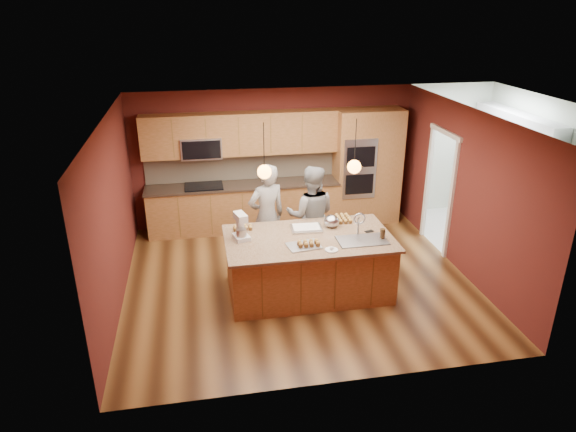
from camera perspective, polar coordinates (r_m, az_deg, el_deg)
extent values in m
plane|color=#3F2410|center=(8.48, 1.11, -7.03)|extent=(5.50, 5.50, 0.00)
plane|color=silver|center=(7.51, 1.27, 11.15)|extent=(5.50, 5.50, 0.00)
plane|color=#531C18|center=(10.22, -1.63, 6.52)|extent=(5.50, 0.00, 5.50)
plane|color=#531C18|center=(5.70, 6.24, -7.53)|extent=(5.50, 0.00, 5.50)
plane|color=#531C18|center=(7.85, -18.89, 0.10)|extent=(0.00, 5.00, 5.00)
plane|color=#531C18|center=(8.83, 18.96, 2.59)|extent=(0.00, 5.00, 5.00)
cube|color=brown|center=(10.16, -4.94, 0.97)|extent=(3.70, 0.60, 0.90)
cube|color=#2C2419|center=(9.99, -5.02, 3.42)|extent=(3.74, 0.64, 0.04)
cube|color=#C5B395|center=(10.17, -5.25, 5.59)|extent=(3.70, 0.03, 0.56)
cube|color=brown|center=(9.83, -5.29, 9.09)|extent=(3.70, 0.36, 0.80)
cube|color=black|center=(9.93, -9.33, 3.28)|extent=(0.72, 0.52, 0.03)
cube|color=#AAACB2|center=(9.83, -9.62, 7.54)|extent=(0.76, 0.40, 0.40)
cube|color=brown|center=(10.36, 7.46, 5.40)|extent=(0.80, 0.60, 2.30)
cube|color=#AAACB2|center=(10.07, 7.98, 5.16)|extent=(0.66, 0.04, 1.20)
cube|color=brown|center=(10.57, 10.84, 5.54)|extent=(0.50, 0.60, 2.30)
plane|color=silver|center=(10.71, 19.28, -1.73)|extent=(2.60, 2.60, 0.00)
plane|color=silver|center=(10.73, 24.43, 5.26)|extent=(0.00, 2.70, 2.70)
cube|color=silver|center=(10.48, 24.05, 8.36)|extent=(0.35, 2.40, 0.75)
cylinder|color=black|center=(7.13, -2.69, 7.60)|extent=(0.01, 0.01, 0.70)
sphere|color=orange|center=(7.23, -2.64, 4.92)|extent=(0.20, 0.20, 0.20)
cylinder|color=black|center=(7.41, 7.50, 8.03)|extent=(0.01, 0.01, 0.70)
sphere|color=orange|center=(7.51, 7.37, 5.45)|extent=(0.20, 0.20, 0.20)
cube|color=brown|center=(7.95, 2.27, -5.54)|extent=(2.42, 1.31, 0.89)
cube|color=tan|center=(7.74, 2.32, -2.51)|extent=(2.52, 1.41, 0.04)
cube|color=#AAACB2|center=(7.74, 8.21, -3.25)|extent=(0.73, 0.42, 0.18)
imported|color=black|center=(8.52, -2.37, -0.07)|extent=(0.76, 0.62, 1.81)
imported|color=gray|center=(8.66, 2.55, 0.05)|extent=(0.97, 0.84, 1.74)
cube|color=silver|center=(7.69, -5.20, -2.34)|extent=(0.27, 0.32, 0.06)
cube|color=silver|center=(7.73, -5.33, -0.84)|extent=(0.12, 0.11, 0.28)
cube|color=silver|center=(7.58, -5.30, -0.10)|extent=(0.20, 0.30, 0.11)
cylinder|color=#B5B7BD|center=(7.62, -5.19, -1.97)|extent=(0.16, 0.16, 0.15)
cube|color=silver|center=(7.99, 2.05, -1.40)|extent=(0.49, 0.38, 0.03)
cube|color=white|center=(7.98, 2.06, -1.27)|extent=(0.43, 0.31, 0.02)
cube|color=#AAACB2|center=(7.45, 1.76, -3.31)|extent=(0.52, 0.40, 0.02)
ellipsoid|color=#B5B7BD|center=(8.07, 4.88, -0.58)|extent=(0.24, 0.24, 0.20)
cylinder|color=silver|center=(7.36, 4.85, -3.77)|extent=(0.19, 0.19, 0.01)
cylinder|color=#332311|center=(7.78, 10.46, -1.95)|extent=(0.08, 0.08, 0.16)
cube|color=black|center=(8.01, 9.02, -1.69)|extent=(0.15, 0.11, 0.01)
cube|color=silver|center=(10.53, 22.96, 0.22)|extent=(0.66, 0.68, 0.99)
cube|color=silver|center=(11.04, 21.44, 1.83)|extent=(0.88, 0.90, 1.12)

